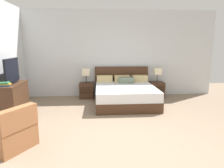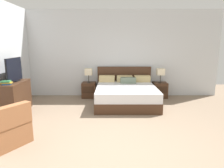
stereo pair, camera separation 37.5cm
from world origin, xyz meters
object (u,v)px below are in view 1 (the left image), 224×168
(bed, at_px, (125,93))
(book_red_cover, at_px, (6,85))
(nightstand_right, at_px, (157,89))
(tv, at_px, (12,71))
(dresser, at_px, (13,98))
(table_lamp_right, at_px, (157,72))
(book_blue_cover, at_px, (5,84))
(nightstand_left, at_px, (87,90))
(book_small_top, at_px, (4,83))
(armchair_by_window, at_px, (10,132))
(table_lamp_left, at_px, (86,72))

(bed, relative_size, book_red_cover, 10.20)
(nightstand_right, height_order, tv, tv)
(nightstand_right, xyz_separation_m, dresser, (-4.15, -1.46, 0.16))
(bed, distance_m, table_lamp_right, 1.48)
(book_blue_cover, bearing_deg, bed, 20.72)
(nightstand_left, xyz_separation_m, nightstand_right, (2.38, 0.00, 0.00))
(bed, relative_size, book_small_top, 10.23)
(tv, bearing_deg, bed, 12.89)
(nightstand_right, height_order, armchair_by_window, armchair_by_window)
(nightstand_right, bearing_deg, book_small_top, -156.54)
(table_lamp_left, relative_size, tv, 0.59)
(nightstand_right, relative_size, book_blue_cover, 2.25)
(nightstand_right, height_order, table_lamp_left, table_lamp_left)
(bed, height_order, book_red_cover, bed)
(tv, distance_m, armchair_by_window, 2.13)
(table_lamp_right, xyz_separation_m, book_blue_cover, (-4.14, -1.80, -0.01))
(bed, distance_m, tv, 3.14)
(table_lamp_right, bearing_deg, nightstand_left, -179.96)
(bed, bearing_deg, dresser, -165.30)
(book_blue_cover, bearing_deg, book_small_top, 180.00)
(tv, bearing_deg, book_red_cover, -88.53)
(table_lamp_left, distance_m, book_blue_cover, 2.52)
(nightstand_right, xyz_separation_m, book_red_cover, (-4.14, -1.80, 0.57))
(book_small_top, height_order, armchair_by_window, book_small_top)
(table_lamp_right, height_order, book_blue_cover, table_lamp_right)
(dresser, xyz_separation_m, book_small_top, (-0.01, -0.34, 0.47))
(bed, xyz_separation_m, nightstand_left, (-1.19, 0.69, -0.04))
(nightstand_right, height_order, book_small_top, book_small_top)
(nightstand_left, relative_size, table_lamp_right, 1.09)
(bed, relative_size, table_lamp_right, 4.17)
(bed, distance_m, nightstand_left, 1.37)
(bed, distance_m, table_lamp_left, 1.49)
(dresser, height_order, armchair_by_window, dresser)
(tv, bearing_deg, book_blue_cover, -88.83)
(armchair_by_window, bearing_deg, table_lamp_right, 42.64)
(bed, distance_m, book_blue_cover, 3.20)
(table_lamp_right, distance_m, dresser, 4.42)
(tv, bearing_deg, nightstand_right, 18.21)
(book_blue_cover, bearing_deg, nightstand_left, 45.66)
(table_lamp_right, bearing_deg, dresser, -160.55)
(nightstand_left, xyz_separation_m, book_blue_cover, (-1.76, -1.80, 0.60))
(dresser, relative_size, book_blue_cover, 4.66)
(table_lamp_left, distance_m, dresser, 2.34)
(book_red_cover, bearing_deg, tv, 91.47)
(armchair_by_window, bearing_deg, dresser, 110.63)
(table_lamp_right, relative_size, armchair_by_window, 0.50)
(dresser, relative_size, tv, 1.33)
(table_lamp_right, xyz_separation_m, book_red_cover, (-4.14, -1.80, -0.04))
(nightstand_left, xyz_separation_m, dresser, (-1.77, -1.46, 0.16))
(bed, bearing_deg, nightstand_right, 30.06)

